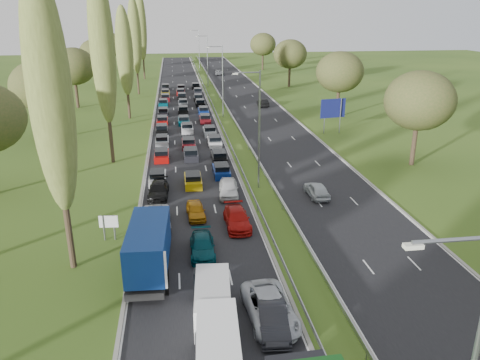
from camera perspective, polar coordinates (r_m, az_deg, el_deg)
ground at (r=84.10m, az=-2.21°, el=8.00°), size 260.00×260.00×0.00m
near_carriageway at (r=86.16m, az=-6.90°, el=8.16°), size 10.50×215.00×0.04m
far_carriageway at (r=87.44m, az=2.07°, el=8.46°), size 10.50×215.00×0.04m
central_reservation at (r=86.43m, az=-2.39°, el=8.70°), size 2.36×215.00×0.32m
lamp_columns at (r=81.10m, az=-2.12°, el=11.86°), size 0.18×140.18×12.00m
poplar_row at (r=70.65m, az=-14.81°, el=15.27°), size 2.80×127.80×22.44m
woodland_left at (r=67.73m, az=-23.92°, el=10.05°), size 8.00×166.00×11.10m
woodland_right at (r=74.58m, az=14.24°, el=11.88°), size 8.00×153.00×11.10m
traffic_queue_fill at (r=81.31m, az=-6.83°, el=7.78°), size 9.09×69.45×0.80m
near_car_2 at (r=40.46m, az=-10.17°, el=-4.64°), size 2.54×5.25×1.44m
near_car_3 at (r=46.80m, az=-9.91°, el=-1.20°), size 2.19×4.86×1.38m
near_car_6 at (r=25.59m, az=-2.96°, el=-20.69°), size 2.53×4.92×1.33m
near_car_7 at (r=35.62m, az=-4.61°, el=-8.03°), size 1.93×4.57×1.32m
near_car_8 at (r=41.74m, az=-5.41°, el=-3.70°), size 1.75×3.91×1.31m
near_car_9 at (r=28.03m, az=3.95°, el=-16.34°), size 1.96×4.71×1.52m
near_car_10 at (r=28.67m, az=3.67°, el=-15.33°), size 2.98×5.82×1.57m
near_car_11 at (r=39.80m, az=-0.36°, el=-4.73°), size 2.08×4.97×1.44m
near_car_12 at (r=46.33m, az=-1.41°, el=-0.99°), size 2.26×4.79×1.58m
far_car_0 at (r=46.71m, az=9.33°, el=-1.16°), size 1.82×4.31×1.46m
far_car_1 at (r=91.26m, az=2.80°, el=9.40°), size 1.80×4.33×1.39m
far_car_2 at (r=138.17m, az=-2.53°, el=12.98°), size 2.66×5.17×1.40m
blue_lorry at (r=33.38m, az=-10.95°, el=-7.82°), size 2.54×9.15×3.86m
white_van_front at (r=25.63m, az=-2.77°, el=-19.33°), size 2.15×5.49×2.20m
white_van_rear at (r=28.98m, az=-3.39°, el=-14.23°), size 2.06×5.26×2.11m
info_sign at (r=38.76m, az=-15.71°, el=-5.21°), size 1.50×0.25×2.10m
direction_sign at (r=71.21m, az=11.26°, el=8.39°), size 3.96×0.77×5.20m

